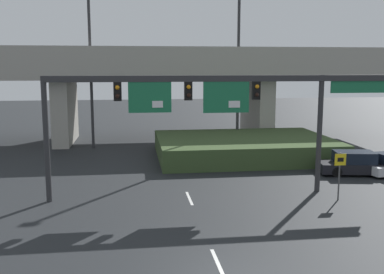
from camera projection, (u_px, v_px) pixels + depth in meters
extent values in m
cube|color=silver|center=(218.00, 263.00, 15.80)|extent=(0.14, 2.40, 0.01)
cube|color=silver|center=(189.00, 198.00, 23.54)|extent=(0.14, 2.40, 0.01)
cube|color=silver|center=(175.00, 165.00, 31.27)|extent=(0.14, 2.40, 0.01)
cube|color=silver|center=(166.00, 146.00, 39.01)|extent=(0.14, 2.40, 0.01)
cube|color=silver|center=(161.00, 132.00, 46.75)|extent=(0.14, 2.40, 0.01)
cylinder|color=#2D2D30|center=(46.00, 140.00, 22.49)|extent=(0.28, 0.28, 6.39)
cylinder|color=#2D2D30|center=(319.00, 134.00, 24.37)|extent=(0.28, 0.28, 6.39)
cube|color=#2D2D30|center=(226.00, 78.00, 23.21)|extent=(18.29, 0.32, 0.32)
cube|color=black|center=(118.00, 92.00, 22.59)|extent=(0.40, 0.28, 0.95)
sphere|color=orange|center=(117.00, 87.00, 22.38)|extent=(0.22, 0.22, 0.22)
sphere|color=black|center=(118.00, 96.00, 22.45)|extent=(0.22, 0.22, 0.22)
cube|color=black|center=(188.00, 91.00, 23.06)|extent=(0.40, 0.28, 0.95)
sphere|color=orange|center=(189.00, 87.00, 22.85)|extent=(0.22, 0.22, 0.22)
sphere|color=black|center=(189.00, 95.00, 22.92)|extent=(0.22, 0.22, 0.22)
cube|color=black|center=(256.00, 91.00, 23.53)|extent=(0.40, 0.28, 0.95)
sphere|color=orange|center=(257.00, 87.00, 23.32)|extent=(0.22, 0.22, 0.22)
sphere|color=black|center=(257.00, 95.00, 23.39)|extent=(0.22, 0.22, 0.22)
cube|color=#196B42|center=(150.00, 97.00, 22.75)|extent=(2.18, 0.08, 1.55)
cube|color=white|center=(158.00, 104.00, 22.80)|extent=(0.55, 0.03, 0.34)
cube|color=#196B42|center=(226.00, 97.00, 23.27)|extent=(2.41, 0.08, 1.61)
cube|color=white|center=(234.00, 104.00, 23.33)|extent=(0.60, 0.03, 0.35)
cube|color=#196B42|center=(360.00, 87.00, 24.20)|extent=(3.33, 0.07, 0.64)
cylinder|color=#4C4C4C|center=(339.00, 177.00, 23.04)|extent=(0.08, 0.08, 2.50)
cube|color=yellow|center=(340.00, 160.00, 22.85)|extent=(0.60, 0.03, 0.60)
cube|color=black|center=(341.00, 160.00, 22.84)|extent=(0.33, 0.01, 0.21)
cylinder|color=#2D2D30|center=(239.00, 44.00, 37.34)|extent=(0.24, 0.24, 17.27)
cylinder|color=#2D2D30|center=(91.00, 68.00, 36.92)|extent=(0.24, 0.24, 13.41)
cube|color=#A39E93|center=(163.00, 68.00, 40.95)|extent=(41.75, 8.91, 1.83)
cube|color=#A39E93|center=(167.00, 52.00, 36.57)|extent=(41.75, 0.40, 0.90)
cube|color=#A39E93|center=(65.00, 111.00, 40.38)|extent=(1.40, 7.13, 5.71)
cube|color=#A39E93|center=(257.00, 108.00, 42.71)|extent=(1.40, 7.13, 5.71)
cube|color=#384C28|center=(243.00, 147.00, 34.21)|extent=(13.01, 9.49, 1.49)
cube|color=black|center=(357.00, 167.00, 28.67)|extent=(4.96, 2.58, 0.61)
cube|color=black|center=(354.00, 157.00, 28.57)|extent=(2.70, 2.01, 0.71)
cylinder|color=black|center=(375.00, 167.00, 29.40)|extent=(0.67, 0.33, 0.64)
cylinder|color=black|center=(384.00, 172.00, 27.86)|extent=(0.67, 0.33, 0.64)
cylinder|color=black|center=(330.00, 166.00, 29.52)|extent=(0.67, 0.33, 0.64)
cylinder|color=black|center=(337.00, 172.00, 27.98)|extent=(0.67, 0.33, 0.64)
cylinder|color=black|center=(370.00, 168.00, 29.15)|extent=(0.67, 0.33, 0.64)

